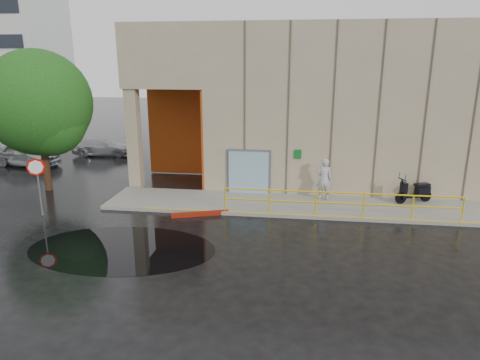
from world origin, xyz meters
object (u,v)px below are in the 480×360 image
object	(u,v)px
red_curb	(200,214)
person	(324,179)
car_a	(27,154)
tree_near	(41,107)
scooter	(415,185)
car_c	(103,147)
stop_sign	(37,174)
car_b	(10,150)

from	to	relation	value
red_curb	person	bearing A→B (deg)	25.61
car_a	tree_near	distance (m)	7.21
red_curb	scooter	bearing A→B (deg)	15.61
car_a	tree_near	world-z (taller)	tree_near
person	car_c	bearing A→B (deg)	-31.04
person	car_a	world-z (taller)	person
person	stop_sign	world-z (taller)	stop_sign
stop_sign	tree_near	bearing A→B (deg)	109.67
red_curb	car_a	size ratio (longest dim) A/B	0.57
car_c	stop_sign	bearing A→B (deg)	-172.26
person	red_curb	world-z (taller)	person
car_c	car_a	bearing A→B (deg)	131.60
red_curb	car_b	world-z (taller)	car_b
car_a	car_c	size ratio (longest dim) A/B	1.01
stop_sign	car_b	distance (m)	12.22
red_curb	car_a	bearing A→B (deg)	149.82
scooter	car_c	distance (m)	20.24
red_curb	tree_near	bearing A→B (deg)	162.17
car_c	car_b	bearing A→B (deg)	109.41
red_curb	car_c	bearing A→B (deg)	130.47
car_c	red_curb	bearing A→B (deg)	-144.52
person	car_b	distance (m)	20.60
car_c	tree_near	xyz separation A→B (m)	(0.97, -8.18, 3.55)
stop_sign	scooter	bearing A→B (deg)	6.12
person	car_b	size ratio (longest dim) A/B	0.44
scooter	car_b	xyz separation A→B (m)	(-23.72, 5.89, -0.22)
stop_sign	car_b	size ratio (longest dim) A/B	0.56
person	car_a	distance (m)	18.45
stop_sign	red_curb	bearing A→B (deg)	1.06
car_b	person	bearing A→B (deg)	-107.34
person	car_c	distance (m)	16.71
stop_sign	car_a	xyz separation A→B (m)	(-5.97, 8.13, -1.10)
car_a	scooter	bearing A→B (deg)	-91.99
stop_sign	red_curb	distance (m)	6.88
stop_sign	red_curb	size ratio (longest dim) A/B	1.03
scooter	car_a	world-z (taller)	scooter
scooter	tree_near	world-z (taller)	tree_near
red_curb	tree_near	size ratio (longest dim) A/B	0.35
car_a	car_c	bearing A→B (deg)	-33.13
car_c	tree_near	size ratio (longest dim) A/B	0.60
person	scooter	size ratio (longest dim) A/B	1.05
tree_near	person	bearing A→B (deg)	-0.70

